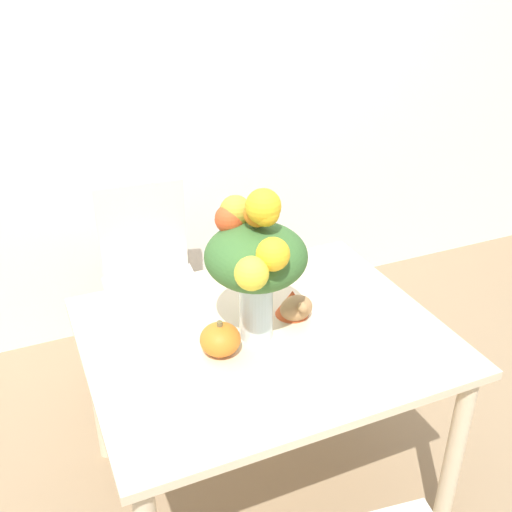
{
  "coord_description": "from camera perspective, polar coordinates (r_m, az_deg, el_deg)",
  "views": [
    {
      "loc": [
        -0.67,
        -1.47,
        1.89
      ],
      "look_at": [
        -0.03,
        -0.01,
        1.02
      ],
      "focal_mm": 42.0,
      "sensor_mm": 36.0,
      "label": 1
    }
  ],
  "objects": [
    {
      "name": "pumpkin",
      "position": [
        1.87,
        -3.43,
        -7.92
      ],
      "size": [
        0.13,
        0.13,
        0.12
      ],
      "color": "orange",
      "rests_on": "dining_table"
    },
    {
      "name": "flower_vase",
      "position": [
        1.81,
        -0.08,
        -0.08
      ],
      "size": [
        0.32,
        0.42,
        0.52
      ],
      "color": "silver",
      "rests_on": "dining_table"
    },
    {
      "name": "ground_plane",
      "position": [
        2.48,
        0.64,
        -21.07
      ],
      "size": [
        12.0,
        12.0,
        0.0
      ],
      "primitive_type": "plane",
      "color": "#8E7556"
    },
    {
      "name": "wall_back",
      "position": [
        2.93,
        -10.36,
        17.34
      ],
      "size": [
        8.0,
        0.06,
        2.7
      ],
      "color": "white",
      "rests_on": "ground_plane"
    },
    {
      "name": "turkey_figurine",
      "position": [
        2.04,
        3.64,
        -4.66
      ],
      "size": [
        0.12,
        0.16,
        0.09
      ],
      "color": "#A87A4C",
      "rests_on": "dining_table"
    },
    {
      "name": "dining_table",
      "position": [
        2.05,
        0.74,
        -9.55
      ],
      "size": [
        1.15,
        0.94,
        0.73
      ],
      "color": "beige",
      "rests_on": "ground_plane"
    },
    {
      "name": "dining_chair_near_window",
      "position": [
        2.77,
        -9.9,
        -2.53
      ],
      "size": [
        0.45,
        0.45,
        0.92
      ],
      "rotation": [
        0.0,
        0.0,
        -0.07
      ],
      "color": "silver",
      "rests_on": "ground_plane"
    }
  ]
}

